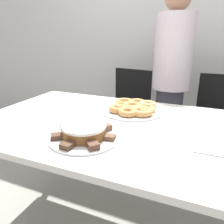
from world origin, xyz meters
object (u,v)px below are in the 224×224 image
object	(u,v)px
office_chair_right	(217,131)
napkin	(212,149)
plate_donuts	(132,110)
frosted_cake	(84,131)
plate_cake	(84,137)
person_standing	(171,80)
office_chair_left	(125,118)

from	to	relation	value
office_chair_right	napkin	xyz separation A→B (m)	(-0.10, -1.06, 0.34)
plate_donuts	frosted_cake	size ratio (longest dim) A/B	1.96
plate_cake	frosted_cake	xyz separation A→B (m)	(-0.00, -0.00, 0.03)
office_chair_right	plate_donuts	xyz separation A→B (m)	(-0.56, -0.71, 0.34)
plate_cake	plate_donuts	bearing A→B (deg)	80.13
person_standing	napkin	distance (m)	1.10
plate_cake	napkin	xyz separation A→B (m)	(0.54, 0.12, -0.00)
plate_donuts	person_standing	bearing A→B (deg)	79.22
person_standing	plate_cake	distance (m)	1.18
office_chair_left	frosted_cake	world-z (taller)	office_chair_left
napkin	person_standing	bearing A→B (deg)	107.42
office_chair_right	frosted_cake	distance (m)	1.39
office_chair_left	napkin	world-z (taller)	office_chair_left
plate_donuts	napkin	distance (m)	0.58
office_chair_right	napkin	bearing A→B (deg)	-97.04
office_chair_left	office_chair_right	size ratio (longest dim) A/B	1.00
office_chair_right	plate_donuts	bearing A→B (deg)	-129.85
person_standing	office_chair_left	xyz separation A→B (m)	(-0.42, 0.01, -0.42)
person_standing	office_chair_right	bearing A→B (deg)	2.04
office_chair_right	frosted_cake	size ratio (longest dim) A/B	4.51
plate_cake	napkin	distance (m)	0.55
plate_donuts	office_chair_right	bearing A→B (deg)	51.59
office_chair_left	plate_cake	size ratio (longest dim) A/B	2.78
office_chair_left	person_standing	bearing A→B (deg)	8.34
frosted_cake	napkin	bearing A→B (deg)	12.07
person_standing	napkin	world-z (taller)	person_standing
person_standing	plate_donuts	distance (m)	0.71
person_standing	napkin	xyz separation A→B (m)	(0.33, -1.04, -0.08)
office_chair_right	napkin	distance (m)	1.12
frosted_cake	napkin	distance (m)	0.55
napkin	office_chair_left	bearing A→B (deg)	125.31
plate_cake	plate_donuts	distance (m)	0.47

